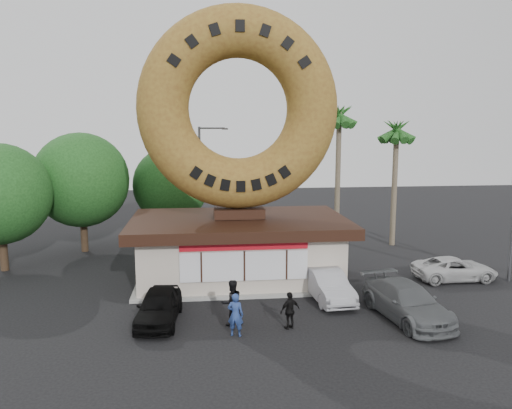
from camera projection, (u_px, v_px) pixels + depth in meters
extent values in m
plane|color=black|center=(251.00, 322.00, 20.65)|extent=(90.00, 90.00, 0.00)
cube|color=#BEB3A2|center=(239.00, 251.00, 26.31)|extent=(10.00, 6.00, 3.00)
cube|color=#999993|center=(239.00, 277.00, 26.53)|extent=(10.60, 6.60, 0.15)
cube|color=#3F3F3F|center=(239.00, 222.00, 26.07)|extent=(10.00, 6.00, 0.10)
cube|color=black|center=(239.00, 223.00, 26.08)|extent=(11.20, 7.20, 0.55)
cube|color=silver|center=(244.00, 266.00, 23.31)|extent=(6.00, 0.12, 1.40)
cube|color=red|center=(244.00, 245.00, 23.14)|extent=(6.00, 0.10, 0.45)
cube|color=black|center=(239.00, 213.00, 26.00)|extent=(2.60, 1.40, 0.50)
torus|color=olive|center=(238.00, 109.00, 25.18)|extent=(10.17, 2.59, 10.17)
cylinder|color=#473321|center=(84.00, 226.00, 32.12)|extent=(0.44, 0.44, 3.30)
sphere|color=#183E16|center=(81.00, 180.00, 31.65)|extent=(6.00, 6.00, 6.00)
cylinder|color=#473321|center=(172.00, 222.00, 34.72)|extent=(0.44, 0.44, 2.86)
sphere|color=#183E16|center=(171.00, 185.00, 34.32)|extent=(5.20, 5.20, 5.20)
cylinder|color=#473321|center=(3.00, 244.00, 27.82)|extent=(0.44, 0.44, 3.08)
cylinder|color=#726651|center=(338.00, 178.00, 34.53)|extent=(0.36, 0.36, 9.00)
cylinder|color=#726651|center=(394.00, 187.00, 33.52)|extent=(0.36, 0.36, 8.00)
cylinder|color=#59595E|center=(200.00, 183.00, 35.53)|extent=(0.18, 0.18, 8.00)
cylinder|color=#59595E|center=(212.00, 128.00, 35.03)|extent=(1.80, 0.12, 0.12)
cube|color=#59595E|center=(225.00, 129.00, 35.13)|extent=(0.45, 0.20, 0.12)
imported|color=navy|center=(235.00, 315.00, 19.13)|extent=(0.72, 0.58, 1.70)
imported|color=black|center=(232.00, 303.00, 20.18)|extent=(1.10, 0.97, 1.89)
imported|color=black|center=(290.00, 310.00, 19.82)|extent=(0.97, 0.71, 1.52)
imported|color=black|center=(159.00, 306.00, 20.49)|extent=(1.95, 4.14, 1.37)
imported|color=#A5A5AA|center=(327.00, 285.00, 23.25)|extent=(1.83, 4.35, 1.40)
imported|color=slate|center=(407.00, 302.00, 20.88)|extent=(2.84, 5.35, 1.48)
imported|color=beige|center=(455.00, 269.00, 26.21)|extent=(4.36, 2.06, 1.20)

